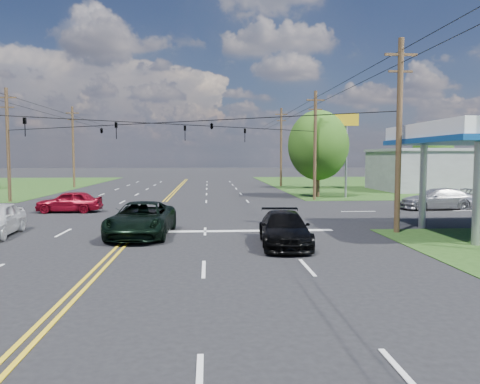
{
  "coord_description": "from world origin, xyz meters",
  "views": [
    {
      "loc": [
        3.66,
        -19.42,
        3.74
      ],
      "look_at": [
        5.4,
        6.0,
        1.85
      ],
      "focal_mm": 35.0,
      "sensor_mm": 36.0,
      "label": 1
    }
  ],
  "objects": [
    {
      "name": "sedan_far",
      "position": [
        20.09,
        13.0,
        0.76
      ],
      "size": [
        5.33,
        2.3,
        1.53
      ],
      "primitive_type": "imported",
      "rotation": [
        0.0,
        0.0,
        -1.54
      ],
      "color": "#A5A5AA",
      "rests_on": "ground"
    },
    {
      "name": "pole_ne",
      "position": [
        13.0,
        21.0,
        4.92
      ],
      "size": [
        1.6,
        0.28,
        9.5
      ],
      "color": "#43331C",
      "rests_on": "ground"
    },
    {
      "name": "suv_black",
      "position": [
        6.87,
        -0.02,
        0.72
      ],
      "size": [
        2.31,
        5.06,
        1.43
      ],
      "primitive_type": "imported",
      "rotation": [
        0.0,
        0.0,
        -0.06
      ],
      "color": "black",
      "rests_on": "ground"
    },
    {
      "name": "tree_right_b",
      "position": [
        16.5,
        36.0,
        4.22
      ],
      "size": [
        4.94,
        4.94,
        7.09
      ],
      "color": "#43331C",
      "rests_on": "ground"
    },
    {
      "name": "ground",
      "position": [
        0.0,
        12.0,
        0.0
      ],
      "size": [
        280.0,
        280.0,
        0.0
      ],
      "primitive_type": "plane",
      "color": "black",
      "rests_on": "ground"
    },
    {
      "name": "tree_far_r",
      "position": [
        34.0,
        42.0,
        4.54
      ],
      "size": [
        5.32,
        5.32,
        7.63
      ],
      "color": "#43331C",
      "rests_on": "ground"
    },
    {
      "name": "pole_se",
      "position": [
        13.0,
        3.0,
        4.92
      ],
      "size": [
        1.6,
        0.28,
        9.5
      ],
      "color": "#43331C",
      "rests_on": "ground"
    },
    {
      "name": "polesign_ne",
      "position": [
        16.4,
        23.04,
        6.02
      ],
      "size": [
        2.15,
        0.61,
        7.77
      ],
      "color": "#A5A5AA",
      "rests_on": "ground"
    },
    {
      "name": "power_lines",
      "position": [
        0.0,
        10.0,
        8.6
      ],
      "size": [
        26.04,
        100.0,
        0.64
      ],
      "color": "black",
      "rests_on": "ground"
    },
    {
      "name": "pole_left_far",
      "position": [
        -13.0,
        40.0,
        5.17
      ],
      "size": [
        1.6,
        0.28,
        10.0
      ],
      "color": "#43331C",
      "rests_on": "ground"
    },
    {
      "name": "pole_nw",
      "position": [
        -13.0,
        21.0,
        4.92
      ],
      "size": [
        1.6,
        0.28,
        9.5
      ],
      "color": "#43331C",
      "rests_on": "ground"
    },
    {
      "name": "pickup_dkgreen",
      "position": [
        0.5,
        2.84,
        0.81
      ],
      "size": [
        3.0,
        5.99,
        1.63
      ],
      "primitive_type": "imported",
      "rotation": [
        0.0,
        0.0,
        -0.05
      ],
      "color": "black",
      "rests_on": "ground"
    },
    {
      "name": "grass_ne",
      "position": [
        35.0,
        44.0,
        0.0
      ],
      "size": [
        46.0,
        48.0,
        0.03
      ],
      "primitive_type": "cube",
      "color": "#1D3C13",
      "rests_on": "ground"
    },
    {
      "name": "pole_right_far",
      "position": [
        13.0,
        40.0,
        5.17
      ],
      "size": [
        1.6,
        0.28,
        10.0
      ],
      "color": "#43331C",
      "rests_on": "ground"
    },
    {
      "name": "stop_bar",
      "position": [
        5.0,
        4.0,
        0.0
      ],
      "size": [
        10.0,
        0.5,
        0.02
      ],
      "primitive_type": "cube",
      "color": "silver",
      "rests_on": "ground"
    },
    {
      "name": "retail_ne",
      "position": [
        30.0,
        32.0,
        2.2
      ],
      "size": [
        14.0,
        10.0,
        4.4
      ],
      "primitive_type": "cube",
      "color": "slate",
      "rests_on": "ground"
    },
    {
      "name": "span_wire_signals",
      "position": [
        0.0,
        12.0,
        6.0
      ],
      "size": [
        26.0,
        18.0,
        1.13
      ],
      "color": "black",
      "rests_on": "ground"
    },
    {
      "name": "sedan_red",
      "position": [
        -5.79,
        13.0,
        0.74
      ],
      "size": [
        4.34,
        1.79,
        1.47
      ],
      "primitive_type": "imported",
      "rotation": [
        0.0,
        0.0,
        -1.58
      ],
      "color": "maroon",
      "rests_on": "ground"
    },
    {
      "name": "tree_right_a",
      "position": [
        14.0,
        24.0,
        4.87
      ],
      "size": [
        5.7,
        5.7,
        8.18
      ],
      "color": "#43331C",
      "rests_on": "ground"
    }
  ]
}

